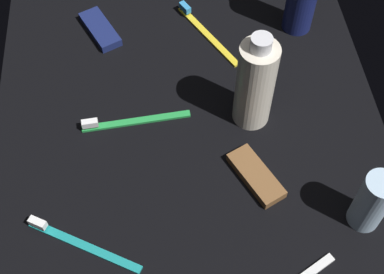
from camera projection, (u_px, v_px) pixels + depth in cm
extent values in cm
cube|color=black|center=(192.00, 149.00, 85.86)|extent=(84.00, 64.00, 1.20)
cylinder|color=silver|center=(255.00, 85.00, 82.26)|extent=(6.06, 6.06, 16.01)
cylinder|color=silver|center=(261.00, 44.00, 74.72)|extent=(3.20, 3.20, 2.20)
cylinder|color=silver|center=(372.00, 202.00, 73.95)|extent=(4.69, 4.69, 10.73)
cube|color=teal|center=(84.00, 245.00, 75.55)|extent=(9.89, 16.27, 0.90)
cube|color=white|center=(38.00, 223.00, 76.36)|extent=(2.24, 2.81, 1.20)
cube|color=green|center=(136.00, 120.00, 87.81)|extent=(2.61, 18.04, 0.90)
cube|color=white|center=(90.00, 123.00, 86.19)|extent=(1.30, 2.68, 1.20)
cube|color=yellow|center=(208.00, 35.00, 98.79)|extent=(16.31, 9.80, 0.90)
cube|color=#338CCC|center=(185.00, 7.00, 101.36)|extent=(2.81, 2.23, 1.20)
cube|color=brown|center=(256.00, 176.00, 81.60)|extent=(11.09, 8.20, 1.50)
cube|color=navy|center=(100.00, 29.00, 99.16)|extent=(11.11, 8.08, 1.50)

